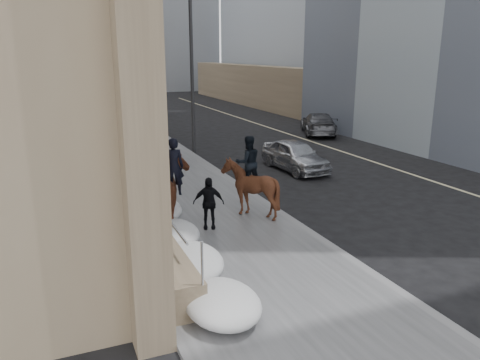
% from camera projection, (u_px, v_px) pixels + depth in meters
% --- Properties ---
extents(ground, '(140.00, 140.00, 0.00)m').
position_uv_depth(ground, '(247.00, 269.00, 11.71)').
color(ground, black).
rests_on(ground, ground).
extents(sidewalk, '(5.00, 80.00, 0.12)m').
position_uv_depth(sidewalk, '(158.00, 174.00, 20.61)').
color(sidewalk, '#4D4D4F').
rests_on(sidewalk, ground).
extents(curb, '(0.24, 80.00, 0.12)m').
position_uv_depth(curb, '(214.00, 169.00, 21.57)').
color(curb, slate).
rests_on(curb, ground).
extents(lane_line, '(0.15, 70.00, 0.01)m').
position_uv_depth(lane_line, '(356.00, 156.00, 24.49)').
color(lane_line, '#BFB78C').
rests_on(lane_line, ground).
extents(far_podium, '(2.00, 80.00, 4.00)m').
position_uv_depth(far_podium, '(433.00, 113.00, 25.81)').
color(far_podium, brown).
rests_on(far_podium, ground).
extents(bg_building_far, '(24.00, 12.00, 20.00)m').
position_uv_depth(bg_building_far, '(24.00, 20.00, 71.07)').
color(bg_building_far, gray).
rests_on(bg_building_far, ground).
extents(streetlight_mid, '(1.71, 0.24, 8.00)m').
position_uv_depth(streetlight_mid, '(189.00, 66.00, 24.00)').
color(streetlight_mid, '#2D2D30').
rests_on(streetlight_mid, ground).
extents(streetlight_far, '(1.71, 0.24, 8.00)m').
position_uv_depth(streetlight_far, '(125.00, 60.00, 41.83)').
color(streetlight_far, '#2D2D30').
rests_on(streetlight_far, ground).
extents(traffic_signal, '(4.10, 0.22, 6.00)m').
position_uv_depth(traffic_signal, '(145.00, 72.00, 31.04)').
color(traffic_signal, '#2D2D30').
rests_on(traffic_signal, ground).
extents(snow_bank, '(1.70, 18.10, 0.76)m').
position_uv_depth(snow_bank, '(132.00, 179.00, 18.29)').
color(snow_bank, silver).
rests_on(snow_bank, sidewalk).
extents(mounted_horse_left, '(1.66, 2.71, 2.72)m').
position_uv_depth(mounted_horse_left, '(173.00, 192.00, 13.86)').
color(mounted_horse_left, '#562B1A').
rests_on(mounted_horse_left, sidewalk).
extents(mounted_horse_right, '(1.61, 1.78, 2.59)m').
position_uv_depth(mounted_horse_right, '(249.00, 184.00, 14.99)').
color(mounted_horse_right, '#3C1E11').
rests_on(mounted_horse_right, sidewalk).
extents(pedestrian, '(1.00, 0.65, 1.58)m').
position_uv_depth(pedestrian, '(208.00, 203.00, 13.92)').
color(pedestrian, black).
rests_on(pedestrian, sidewalk).
extents(car_silver, '(1.85, 4.18, 1.40)m').
position_uv_depth(car_silver, '(295.00, 155.00, 21.37)').
color(car_silver, '#B3B5BC').
rests_on(car_silver, ground).
extents(car_grey, '(3.81, 5.27, 1.42)m').
position_uv_depth(car_grey, '(318.00, 124.00, 30.87)').
color(car_grey, '#56575D').
rests_on(car_grey, ground).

